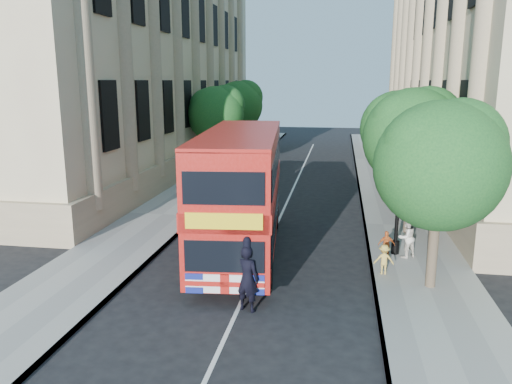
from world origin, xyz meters
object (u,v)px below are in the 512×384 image
at_px(lamp_post, 399,192).
at_px(police_constable, 247,278).
at_px(woman_pedestrian, 406,237).
at_px(box_van, 243,171).
at_px(double_decker_bus, 241,188).

relative_size(lamp_post, police_constable, 2.59).
bearing_deg(woman_pedestrian, box_van, -87.59).
bearing_deg(police_constable, woman_pedestrian, -116.32).
bearing_deg(double_decker_bus, police_constable, -82.61).
relative_size(double_decker_bus, woman_pedestrian, 6.64).
bearing_deg(woman_pedestrian, lamp_post, -80.87).
height_order(double_decker_bus, police_constable, double_decker_bus).
distance_m(box_van, police_constable, 15.95).
relative_size(double_decker_bus, box_van, 2.17).
bearing_deg(police_constable, box_van, -60.04).
distance_m(double_decker_bus, box_van, 10.94).
bearing_deg(box_van, double_decker_bus, -77.13).
distance_m(box_van, woman_pedestrian, 13.37).
bearing_deg(police_constable, double_decker_bus, -58.53).
relative_size(box_van, police_constable, 2.38).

